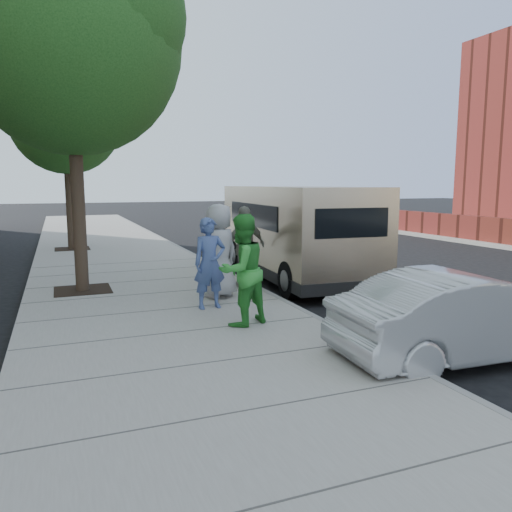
% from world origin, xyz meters
% --- Properties ---
extents(ground, '(120.00, 120.00, 0.00)m').
position_xyz_m(ground, '(0.00, 0.00, 0.00)').
color(ground, black).
rests_on(ground, ground).
extents(sidewalk, '(5.00, 60.00, 0.15)m').
position_xyz_m(sidewalk, '(-1.00, 0.00, 0.07)').
color(sidewalk, gray).
rests_on(sidewalk, ground).
extents(curb_face, '(0.12, 60.00, 0.16)m').
position_xyz_m(curb_face, '(1.44, 0.00, 0.07)').
color(curb_face, gray).
rests_on(curb_face, ground).
extents(tree_near, '(4.62, 4.60, 7.53)m').
position_xyz_m(tree_near, '(-2.25, 2.40, 5.55)').
color(tree_near, black).
rests_on(tree_near, sidewalk).
extents(tree_far, '(3.92, 3.80, 6.49)m').
position_xyz_m(tree_far, '(-2.25, 10.00, 4.88)').
color(tree_far, black).
rests_on(tree_far, sidewalk).
extents(parking_meter, '(0.28, 0.14, 1.32)m').
position_xyz_m(parking_meter, '(0.47, 0.75, 1.11)').
color(parking_meter, gray).
rests_on(parking_meter, sidewalk).
extents(van, '(2.54, 6.62, 2.42)m').
position_xyz_m(van, '(2.98, 2.61, 1.28)').
color(van, '#C5AE8D').
rests_on(van, ground).
extents(sedan, '(3.93, 1.52, 1.28)m').
position_xyz_m(sedan, '(2.55, -3.84, 0.64)').
color(sedan, '#ADB0B5').
rests_on(sedan, ground).
extents(person_officer, '(0.64, 0.44, 1.72)m').
position_xyz_m(person_officer, '(-0.12, -0.18, 1.01)').
color(person_officer, '#485D99').
rests_on(person_officer, sidewalk).
extents(person_green_shirt, '(1.10, 0.99, 1.85)m').
position_xyz_m(person_green_shirt, '(0.05, -1.47, 1.08)').
color(person_green_shirt, green).
rests_on(person_green_shirt, sidewalk).
extents(person_gray_shirt, '(1.12, 0.97, 1.94)m').
position_xyz_m(person_gray_shirt, '(0.32, 0.62, 1.12)').
color(person_gray_shirt, '#A7A8AA').
rests_on(person_gray_shirt, sidewalk).
extents(person_striped_polo, '(1.17, 0.78, 1.84)m').
position_xyz_m(person_striped_polo, '(1.20, 1.42, 1.07)').
color(person_striped_polo, gray).
rests_on(person_striped_polo, sidewalk).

